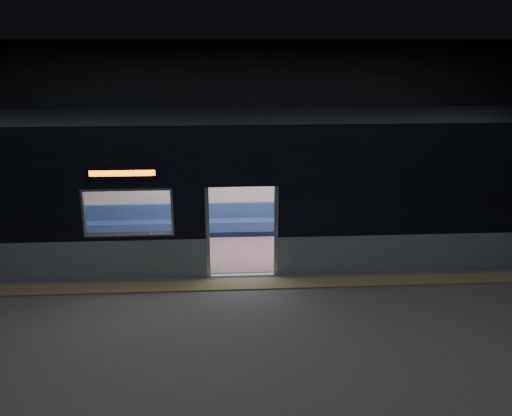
{
  "coord_description": "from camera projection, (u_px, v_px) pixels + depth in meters",
  "views": [
    {
      "loc": [
        -0.37,
        -9.96,
        5.02
      ],
      "look_at": [
        0.38,
        2.3,
        1.17
      ],
      "focal_mm": 38.0,
      "sensor_mm": 36.0,
      "label": 1
    }
  ],
  "objects": [
    {
      "name": "station_floor",
      "position": [
        244.0,
        297.0,
        11.01
      ],
      "size": [
        24.0,
        14.0,
        0.01
      ],
      "primitive_type": "cube",
      "color": "#47494C",
      "rests_on": "ground"
    },
    {
      "name": "tactile_strip",
      "position": [
        243.0,
        285.0,
        11.53
      ],
      "size": [
        22.8,
        0.5,
        0.03
      ],
      "primitive_type": "cube",
      "color": "#8C7F59",
      "rests_on": "station_floor"
    },
    {
      "name": "transit_map",
      "position": [
        366.0,
        177.0,
        14.43
      ],
      "size": [
        1.07,
        0.03,
        0.7
      ],
      "primitive_type": "cube",
      "color": "white",
      "rests_on": "metro_car"
    },
    {
      "name": "passenger",
      "position": [
        416.0,
        205.0,
        14.43
      ],
      "size": [
        0.39,
        0.68,
        1.37
      ],
      "rotation": [
        0.0,
        0.0,
        0.02
      ],
      "color": "black",
      "rests_on": "metro_car"
    },
    {
      "name": "handbag",
      "position": [
        418.0,
        211.0,
        14.25
      ],
      "size": [
        0.31,
        0.27,
        0.14
      ],
      "primitive_type": "cube",
      "rotation": [
        0.0,
        0.0,
        0.07
      ],
      "color": "black",
      "rests_on": "passenger"
    },
    {
      "name": "metro_car",
      "position": [
        239.0,
        178.0,
        12.88
      ],
      "size": [
        18.0,
        3.04,
        3.35
      ],
      "color": "gray",
      "rests_on": "station_floor"
    },
    {
      "name": "station_envelope",
      "position": [
        243.0,
        116.0,
        9.92
      ],
      "size": [
        24.0,
        14.0,
        5.0
      ],
      "color": "black",
      "rests_on": "station_floor"
    }
  ]
}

